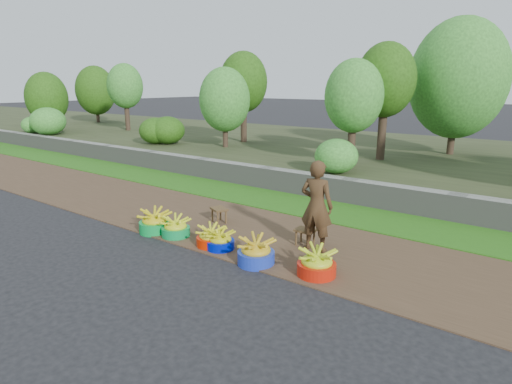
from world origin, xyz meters
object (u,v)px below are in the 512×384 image
Objects in this scene: stool_right at (305,232)px; basin_e at (256,252)px; basin_a at (155,222)px; basin_c at (211,237)px; stool_left at (219,211)px; vendor_woman at (317,206)px; basin_f at (317,264)px; basin_d at (220,241)px; basin_b at (176,228)px.

basin_e is at bearing -101.89° from stool_right.
basin_a is 1.29m from basin_c.
stool_right is at bearing -1.53° from stool_left.
basin_f is at bearing 114.47° from vendor_woman.
basin_f is 2.78m from stool_left.
basin_f is 1.09m from vendor_woman.
basin_c reaches higher than stool_left.
basin_a is 1.22m from stool_left.
basin_d is at bearing 172.33° from basin_e.
stool_left is (-0.70, 0.98, 0.09)m from basin_c.
vendor_woman reaches higher than basin_b.
basin_a is 1.14× the size of basin_b.
basin_a reaches higher than basin_b.
basin_b is at bearing 15.81° from vendor_woman.
stool_right is at bearing -22.67° from vendor_woman.
vendor_woman is at bearing 21.55° from basin_b.
basin_a is at bearing -158.07° from stool_right.
basin_f is at bearing 2.14° from basin_d.
basin_c is 1.06× the size of basin_d.
basin_b is at bearing -178.19° from basin_f.
basin_b reaches higher than stool_right.
stool_left is (-1.70, 1.10, 0.06)m from basin_e.
basin_b is 1.02× the size of basin_c.
basin_a is at bearing -176.42° from basin_c.
basin_c is 1.21m from stool_left.
basin_e is 2.02m from stool_left.
basin_a is at bearing -177.24° from basin_d.
basin_a reaches higher than basin_e.
vendor_woman is at bearing -16.93° from stool_right.
basin_a is at bearing -177.57° from basin_f.
basin_e is at bearing -169.44° from basin_f.
basin_c is 1.21× the size of stool_left.
basin_c is 1.79m from vendor_woman.
vendor_woman is (0.23, -0.07, 0.51)m from stool_right.
basin_e is 1.07m from stool_right.
basin_b is 0.90× the size of basin_f.
stool_left is at bearing 160.51° from basin_f.
basin_b is 0.81m from basin_c.
basin_a is at bearing 179.13° from basin_e.
stool_right is at bearing 25.35° from basin_b.
basin_e is 1.21m from vendor_woman.
basin_b is 1.52× the size of stool_right.
basin_c is (0.81, 0.03, -0.00)m from basin_b.
vendor_woman is (2.74, 0.94, 0.56)m from basin_a.
basin_a is at bearing -174.06° from basin_b.
basin_b is 1.08× the size of basin_d.
basin_b is 1.01m from basin_d.
basin_c is 0.88× the size of basin_f.
basin_c is 1.01m from basin_e.
basin_f reaches higher than basin_d.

